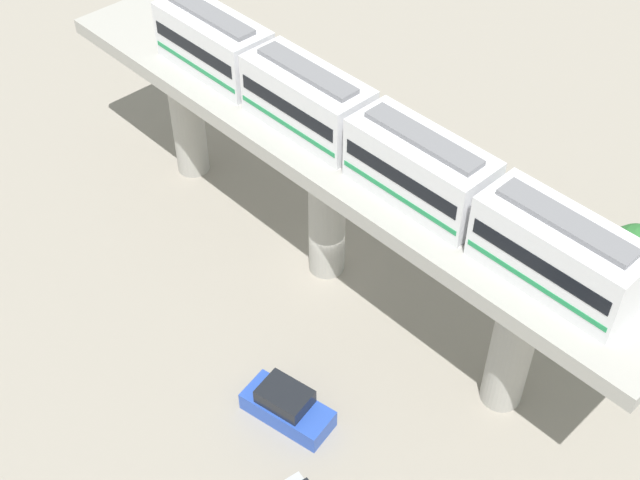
{
  "coord_description": "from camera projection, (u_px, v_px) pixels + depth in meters",
  "views": [
    {
      "loc": [
        -22.19,
        -22.71,
        32.48
      ],
      "look_at": [
        -2.5,
        -2.1,
        5.11
      ],
      "focal_mm": 47.4,
      "sensor_mm": 36.0,
      "label": 1
    }
  ],
  "objects": [
    {
      "name": "ground_plane",
      "position": [
        327.0,
        267.0,
        45.39
      ],
      "size": [
        120.0,
        120.0,
        0.0
      ],
      "primitive_type": "plane",
      "color": "gray"
    },
    {
      "name": "viaduct",
      "position": [
        327.0,
        172.0,
        40.83
      ],
      "size": [
        5.2,
        35.8,
        8.52
      ],
      "color": "#A8A59E",
      "rests_on": "ground"
    },
    {
      "name": "train",
      "position": [
        361.0,
        133.0,
        37.34
      ],
      "size": [
        2.64,
        27.45,
        3.24
      ],
      "color": "white",
      "rests_on": "viaduct"
    },
    {
      "name": "parked_car_blue",
      "position": [
        287.0,
        406.0,
        38.01
      ],
      "size": [
        2.6,
        4.47,
        1.76
      ],
      "rotation": [
        0.0,
        0.0,
        0.2
      ],
      "color": "#284CB7",
      "rests_on": "ground"
    },
    {
      "name": "tree_near_viaduct",
      "position": [
        635.0,
        255.0,
        41.8
      ],
      "size": [
        3.18,
        3.18,
        4.58
      ],
      "color": "brown",
      "rests_on": "ground"
    }
  ]
}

